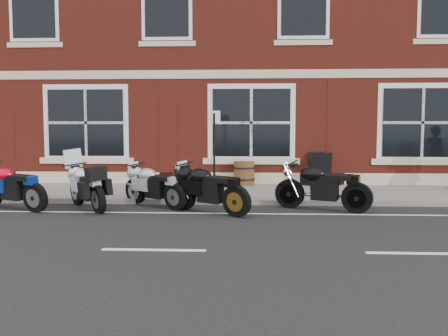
{
  "coord_description": "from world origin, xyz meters",
  "views": [
    {
      "loc": [
        1.46,
        -10.4,
        1.91
      ],
      "look_at": [
        0.84,
        1.6,
        0.86
      ],
      "focal_mm": 40.0,
      "sensor_mm": 36.0,
      "label": 1
    }
  ],
  "objects": [
    {
      "name": "ground",
      "position": [
        0.0,
        0.0,
        0.0
      ],
      "size": [
        80.0,
        80.0,
        0.0
      ],
      "primitive_type": "plane",
      "color": "black",
      "rests_on": "ground"
    },
    {
      "name": "moto_sport_red",
      "position": [
        -3.9,
        0.49,
        0.55
      ],
      "size": [
        1.98,
        1.04,
        0.96
      ],
      "rotation": [
        0.0,
        0.0,
        1.12
      ],
      "color": "black",
      "rests_on": "ground"
    },
    {
      "name": "moto_sport_silver",
      "position": [
        -0.76,
        1.02,
        0.52
      ],
      "size": [
        1.65,
        1.34,
        0.9
      ],
      "rotation": [
        0.0,
        0.0,
        0.9
      ],
      "color": "black",
      "rests_on": "ground"
    },
    {
      "name": "parking_sign",
      "position": [
        0.58,
        1.85,
        1.35
      ],
      "size": [
        0.3,
        0.06,
        2.13
      ],
      "rotation": [
        0.0,
        0.0,
        -0.11
      ],
      "color": "black",
      "rests_on": "sidewalk"
    },
    {
      "name": "kerb",
      "position": [
        0.0,
        1.42,
        0.06
      ],
      "size": [
        30.0,
        0.16,
        0.12
      ],
      "primitive_type": "cube",
      "color": "slate",
      "rests_on": "ground"
    },
    {
      "name": "a_board_sign",
      "position": [
        3.51,
        4.2,
        0.62
      ],
      "size": [
        0.65,
        0.49,
        1.0
      ],
      "primitive_type": null,
      "rotation": [
        0.0,
        0.0,
        0.15
      ],
      "color": "black",
      "rests_on": "sidewalk"
    },
    {
      "name": "sidewalk",
      "position": [
        0.0,
        3.0,
        0.06
      ],
      "size": [
        30.0,
        3.0,
        0.12
      ],
      "primitive_type": "cube",
      "color": "slate",
      "rests_on": "ground"
    },
    {
      "name": "barrel_planter",
      "position": [
        1.29,
        4.3,
        0.47
      ],
      "size": [
        0.64,
        0.64,
        0.71
      ],
      "color": "#4D3414",
      "rests_on": "sidewalk"
    },
    {
      "name": "pub_building",
      "position": [
        0.0,
        10.5,
        6.0
      ],
      "size": [
        24.0,
        12.0,
        12.0
      ],
      "primitive_type": "cube",
      "color": "maroon",
      "rests_on": "ground"
    },
    {
      "name": "moto_touring_silver",
      "position": [
        -2.24,
        0.7,
        0.55
      ],
      "size": [
        1.34,
        1.7,
        1.34
      ],
      "rotation": [
        0.0,
        0.0,
        0.65
      ],
      "color": "black",
      "rests_on": "ground"
    },
    {
      "name": "moto_sport_black",
      "position": [
        0.56,
        0.28,
        0.56
      ],
      "size": [
        1.84,
        1.36,
        0.97
      ],
      "rotation": [
        0.0,
        0.0,
        0.95
      ],
      "color": "black",
      "rests_on": "ground"
    },
    {
      "name": "moto_naked_black",
      "position": [
        3.05,
        0.73,
        0.57
      ],
      "size": [
        2.06,
        1.01,
        0.99
      ],
      "rotation": [
        0.0,
        0.0,
        1.15
      ],
      "color": "black",
      "rests_on": "ground"
    }
  ]
}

